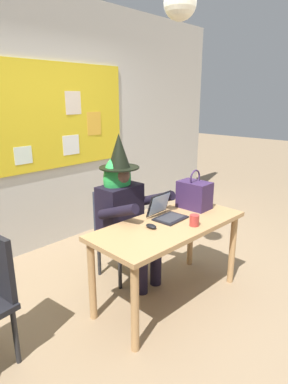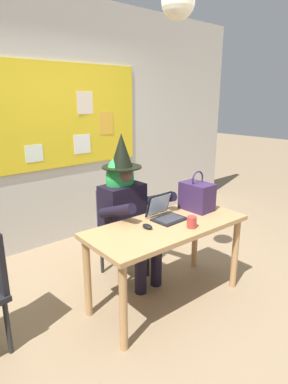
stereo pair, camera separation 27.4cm
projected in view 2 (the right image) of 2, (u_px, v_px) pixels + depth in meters
name	position (u px, v px, depth m)	size (l,w,h in m)	color
ground_plane	(154.00, 303.00, 2.90)	(24.00, 24.00, 0.00)	#937A5B
wall_back_bulletin	(50.00, 125.00, 3.78)	(6.43, 2.00, 2.89)	beige
desk_main	(167.00, 235.00, 2.78)	(1.44, 0.69, 0.74)	tan
chair_at_desk	(120.00, 227.00, 3.30)	(0.45, 0.45, 0.89)	#2D3347
person_costumed	(126.00, 203.00, 3.13)	(0.60, 0.65, 1.45)	black
laptop	(165.00, 213.00, 2.86)	(0.28, 0.28, 0.22)	black
computer_mouse	(147.00, 226.00, 2.65)	(0.06, 0.10, 0.03)	black
handbag	(197.00, 196.00, 3.06)	(0.20, 0.30, 0.38)	#38234C
coffee_mug	(192.00, 222.00, 2.66)	(0.08, 0.08, 0.10)	#B23833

